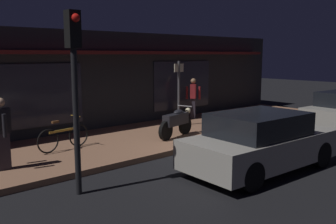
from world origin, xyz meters
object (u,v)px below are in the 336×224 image
Objects in this scene: traffic_light_pole at (74,70)px; parked_car_near at (261,142)px; motorcycle at (176,122)px; person_photographer at (2,132)px; bicycle_parked at (64,137)px; sign_post at (179,89)px; person_bystander at (193,98)px.

traffic_light_pole reaches higher than parked_car_near.
motorcycle is 0.40× the size of parked_car_near.
parked_car_near is (4.79, -3.67, -0.32)m from person_photographer.
motorcycle is 3.57m from bicycle_parked.
motorcycle is at bearing -135.29° from sign_post.
sign_post is at bearing 10.30° from person_photographer.
traffic_light_pole is 4.66m from parked_car_near.
motorcycle is 5.33m from traffic_light_pole.
bicycle_parked is at bearing 69.29° from traffic_light_pole.
traffic_light_pole reaches higher than person_bystander.
traffic_light_pole reaches higher than bicycle_parked.
bicycle_parked is at bearing -174.70° from sign_post.
person_photographer is at bearing 142.49° from parked_car_near.
person_photographer and person_bystander have the same top height.
person_bystander reaches higher than parked_car_near.
sign_post is at bearing 69.08° from parked_car_near.
traffic_light_pole reaches higher than motorcycle.
parked_car_near is at bearing -121.00° from person_bystander.
person_bystander is 8.63m from traffic_light_pole.
traffic_light_pole reaches higher than person_photographer.
motorcycle is 0.47× the size of traffic_light_pole.
parked_car_near is at bearing -110.92° from sign_post.
person_bystander is (6.32, 1.20, 0.52)m from bicycle_parked.
traffic_light_pole is (-4.56, -2.05, 1.83)m from motorcycle.
sign_post reaches higher than person_bystander.
traffic_light_pole is at bearing -110.71° from bicycle_parked.
sign_post reaches higher than parked_car_near.
person_photographer is 1.00× the size of person_bystander.
person_photographer is 6.78m from sign_post.
sign_post reaches higher than motorcycle.
bicycle_parked is 6.45m from person_bystander.
sign_post is (1.35, 1.34, 0.86)m from motorcycle.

